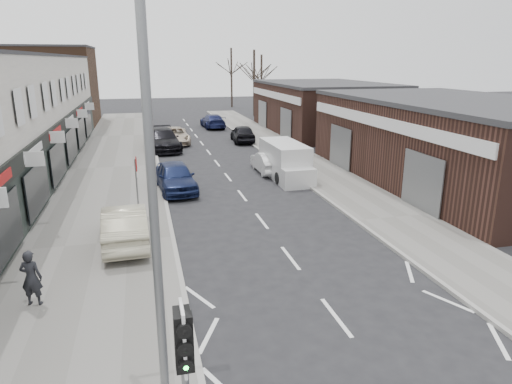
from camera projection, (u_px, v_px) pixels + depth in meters
ground at (371, 362)px, 10.58m from camera, size 160.00×160.00×0.00m
pavement_left at (114, 168)px, 29.50m from camera, size 5.50×64.00×0.12m
pavement_right at (297, 158)px, 32.41m from camera, size 3.50×64.00×0.12m
brick_block_far at (55, 87)px, 48.27m from camera, size 8.00×10.00×8.00m
right_unit_near at (456, 143)px, 25.92m from camera, size 10.00×18.00×4.50m
right_unit_far at (323, 108)px, 44.55m from camera, size 10.00×16.00×4.50m
tree_far_a at (254, 116)px, 57.41m from camera, size 3.60×3.60×8.00m
tree_far_b at (261, 111)px, 63.59m from camera, size 3.60×3.60×7.50m
tree_far_c at (232, 107)px, 68.48m from camera, size 3.60×3.60×8.50m
traffic_light at (184, 353)px, 7.01m from camera, size 0.28×0.60×3.10m
street_lamp at (164, 195)px, 7.50m from camera, size 2.23×0.22×8.00m
warning_sign at (136, 168)px, 19.95m from camera, size 0.12×0.80×2.70m
white_van at (285, 161)px, 27.04m from camera, size 1.95×5.36×2.08m
sedan_on_pavement at (125, 225)px, 16.99m from camera, size 1.74×4.55×1.48m
pedestrian at (31, 278)px, 12.66m from camera, size 0.67×0.51×1.63m
parked_car_left_a at (175, 177)px, 24.26m from camera, size 2.23×4.74×1.57m
parked_car_left_b at (163, 140)px, 35.39m from camera, size 2.73×5.82×1.64m
parked_car_left_c at (175, 136)px, 38.15m from camera, size 2.33×4.92×1.36m
parked_car_right_a at (268, 162)px, 28.42m from camera, size 1.37×3.91×1.29m
parked_car_right_b at (243, 133)px, 38.91m from camera, size 2.04×4.44×1.47m
parked_car_right_c at (213, 121)px, 47.10m from camera, size 2.20×4.98×1.42m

